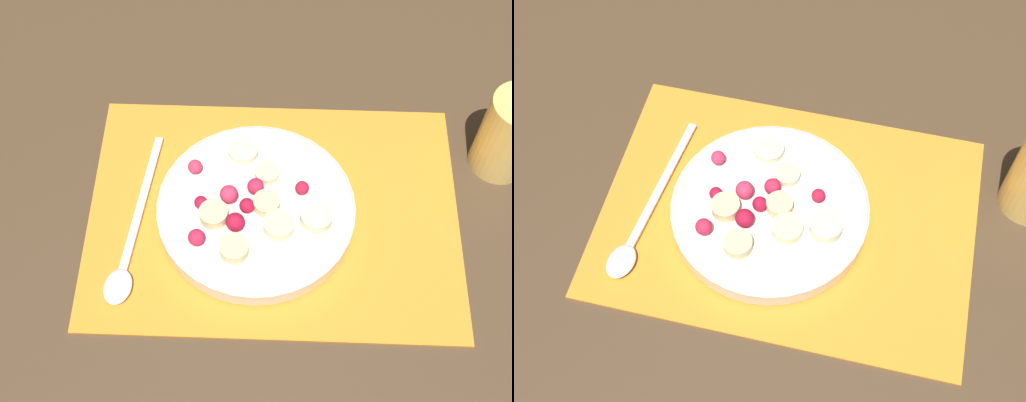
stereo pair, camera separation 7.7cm
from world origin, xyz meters
TOP-DOWN VIEW (x-y plane):
  - ground_plane at (0.00, 0.00)m, footprint 3.00×3.00m
  - placemat at (0.00, 0.00)m, footprint 0.41×0.30m
  - fruit_bowl at (0.02, 0.01)m, footprint 0.22×0.22m
  - spoon at (0.16, 0.06)m, footprint 0.04×0.22m

SIDE VIEW (x-z plane):
  - ground_plane at x=0.00m, z-range 0.00..0.00m
  - placemat at x=0.00m, z-range 0.00..0.01m
  - spoon at x=0.16m, z-range 0.01..0.01m
  - fruit_bowl at x=0.02m, z-range 0.00..0.04m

